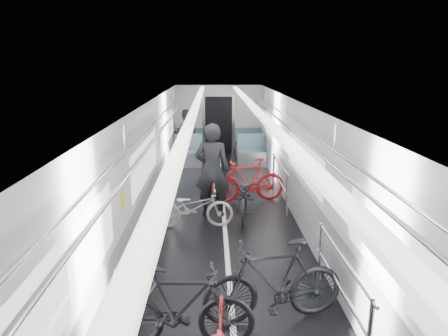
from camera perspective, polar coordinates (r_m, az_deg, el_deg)
The scene contains 8 objects.
car_shell at distance 9.20m, azimuth -0.21°, elevation 2.10°, with size 3.02×14.01×2.41m.
bike_left_mid at distance 4.74m, azimuth -6.26°, elevation -19.26°, with size 0.47×1.68×1.01m, color black.
bike_left_far at distance 7.87m, azimuth -4.39°, elevation -5.61°, with size 0.54×1.56×0.82m, color #A3A2A7.
bike_right_near at distance 5.14m, azimuth 7.15°, elevation -15.83°, with size 0.51×1.79×1.08m, color black.
bike_right_far at distance 9.26m, azimuth 3.43°, elevation -1.75°, with size 0.49×1.72×1.03m, color red.
bike_aisle at distance 8.38m, azimuth 2.99°, elevation -4.13°, with size 0.58×1.66×0.87m, color black.
person_standing at distance 8.28m, azimuth -1.70°, elevation -0.33°, with size 0.72×0.47×1.98m, color black.
person_seated at distance 13.20m, azimuth -5.45°, elevation 4.69°, with size 0.82×0.64×1.69m, color #302D35.
Camera 1 is at (-0.24, -7.19, 3.15)m, focal length 32.00 mm.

